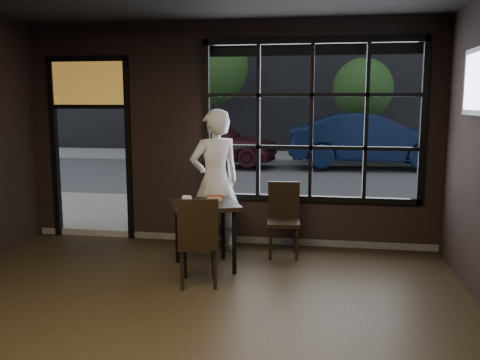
% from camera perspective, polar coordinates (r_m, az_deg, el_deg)
% --- Properties ---
extents(floor, '(6.00, 7.00, 0.02)m').
position_cam_1_polar(floor, '(4.48, -10.25, -19.19)').
color(floor, black).
rests_on(floor, ground).
extents(window_frame, '(3.06, 0.12, 2.28)m').
position_cam_1_polar(window_frame, '(7.22, 8.02, 6.53)').
color(window_frame, black).
rests_on(window_frame, ground).
extents(stained_transom, '(1.20, 0.06, 0.70)m').
position_cam_1_polar(stained_transom, '(8.01, -16.65, 10.41)').
color(stained_transom, orange).
rests_on(stained_transom, ground).
extents(street_asphalt, '(60.00, 41.00, 0.04)m').
position_cam_1_polar(street_asphalt, '(27.82, 6.51, 4.48)').
color(street_asphalt, '#545456').
rests_on(street_asphalt, ground).
extents(cafe_table, '(1.03, 1.03, 0.85)m').
position_cam_1_polar(cafe_table, '(6.39, -3.98, -6.22)').
color(cafe_table, black).
rests_on(cafe_table, floor).
extents(chair_near, '(0.55, 0.55, 1.03)m').
position_cam_1_polar(chair_near, '(5.82, -4.74, -6.79)').
color(chair_near, black).
rests_on(chair_near, floor).
extents(chair_window, '(0.47, 0.47, 0.99)m').
position_cam_1_polar(chair_window, '(6.86, 4.92, -4.54)').
color(chair_window, black).
rests_on(chair_window, floor).
extents(man, '(0.86, 0.80, 1.98)m').
position_cam_1_polar(man, '(7.00, -2.83, -0.15)').
color(man, silver).
rests_on(man, floor).
extents(hotdog, '(0.21, 0.12, 0.06)m').
position_cam_1_polar(hotdog, '(6.41, -2.88, -2.06)').
color(hotdog, tan).
rests_on(hotdog, cafe_table).
extents(cup, '(0.15, 0.15, 0.10)m').
position_cam_1_polar(cup, '(6.24, -6.00, -2.22)').
color(cup, silver).
rests_on(cup, cafe_table).
extents(navy_car, '(5.03, 2.10, 1.62)m').
position_cam_1_polar(navy_car, '(16.12, 14.25, 4.42)').
color(navy_car, black).
rests_on(navy_car, street_asphalt).
extents(maroon_car, '(4.29, 2.05, 1.41)m').
position_cam_1_polar(maroon_car, '(16.22, -3.15, 4.35)').
color(maroon_car, '#42141F').
rests_on(maroon_car, street_asphalt).
extents(tree_left, '(2.72, 2.72, 4.65)m').
position_cam_1_polar(tree_left, '(18.98, -3.24, 12.46)').
color(tree_left, '#332114').
rests_on(tree_left, street_asphalt).
extents(tree_right, '(2.08, 2.08, 3.56)m').
position_cam_1_polar(tree_right, '(18.40, 13.65, 9.94)').
color(tree_right, '#332114').
rests_on(tree_right, street_asphalt).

